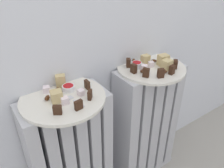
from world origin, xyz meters
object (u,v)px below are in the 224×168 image
fork (74,100)px  radiator_right (145,125)px  plate_left (63,98)px  plate_right (151,68)px  jam_bowl_right (137,64)px  radiator_left (72,162)px  jam_bowl_left (68,88)px

fork → radiator_right: bearing=6.5°
plate_left → fork: size_ratio=3.48×
plate_right → fork: (-0.41, -0.05, 0.01)m
fork → plate_left: bearing=115.6°
radiator_right → plate_right: (0.00, -0.00, 0.34)m
jam_bowl_right → fork: (-0.35, -0.08, -0.01)m
radiator_left → plate_right: 0.55m
plate_left → jam_bowl_left: size_ratio=6.64×
radiator_left → plate_right: plate_right is taller
radiator_left → plate_right: size_ratio=2.12×
radiator_left → radiator_right: (0.43, 0.00, 0.00)m
jam_bowl_left → fork: size_ratio=0.52×
radiator_right → plate_left: plate_left is taller
radiator_left → plate_left: 0.34m
fork → jam_bowl_left: bearing=79.5°
plate_right → radiator_left: bearing=180.0°
plate_left → plate_right: 0.43m
jam_bowl_left → jam_bowl_right: (0.34, 0.01, 0.00)m
plate_left → plate_right: bearing=0.0°
radiator_left → jam_bowl_right: (0.37, 0.03, 0.36)m
radiator_left → jam_bowl_right: size_ratio=14.16×
jam_bowl_right → plate_left: bearing=-175.0°
plate_right → radiator_right: bearing=90.0°
radiator_left → radiator_right: same height
radiator_right → plate_right: 0.34m
fork → plate_right: bearing=6.5°
jam_bowl_left → jam_bowl_right: 0.34m
plate_right → jam_bowl_left: 0.40m
jam_bowl_left → fork: jam_bowl_left is taller
radiator_right → jam_bowl_left: bearing=176.1°
jam_bowl_right → jam_bowl_left: bearing=-179.1°
plate_left → jam_bowl_right: (0.37, 0.03, 0.02)m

